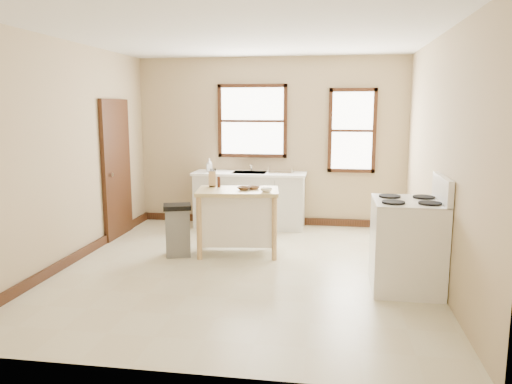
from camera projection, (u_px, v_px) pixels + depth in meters
floor at (244, 269)px, 6.18m from camera, size 5.00×5.00×0.00m
ceiling at (243, 35)px, 5.71m from camera, size 5.00×5.00×0.00m
wall_back at (270, 142)px, 8.38m from camera, size 4.50×0.04×2.80m
wall_left at (68, 154)px, 6.29m from camera, size 0.04×5.00×2.80m
wall_right at (440, 159)px, 5.61m from camera, size 0.04×5.00×2.80m
window_main at (252, 121)px, 8.35m from camera, size 1.17×0.06×1.22m
window_side at (352, 131)px, 8.13m from camera, size 0.77×0.06×1.37m
door_left at (117, 169)px, 7.61m from camera, size 0.06×0.90×2.10m
baseboard_back at (270, 220)px, 8.58m from camera, size 4.50×0.04×0.12m
baseboard_left at (77, 256)px, 6.51m from camera, size 0.04×5.00×0.12m
sink_counter at (250, 200)px, 8.29m from camera, size 1.86×0.62×0.92m
faucet at (251, 164)px, 8.37m from camera, size 0.03×0.03×0.22m
soap_bottle_a at (210, 165)px, 8.27m from camera, size 0.10×0.10×0.22m
soap_bottle_b at (209, 166)px, 8.24m from camera, size 0.12×0.12×0.20m
dish_rack at (281, 170)px, 8.12m from camera, size 0.45×0.38×0.10m
kitchen_island at (238, 222)px, 6.77m from camera, size 1.16×0.82×0.89m
knife_block at (212, 180)px, 6.92m from camera, size 0.12×0.12×0.20m
pepper_grinder at (219, 182)px, 6.87m from camera, size 0.05×0.05×0.15m
bowl_a at (244, 188)px, 6.66m from camera, size 0.21×0.21×0.04m
bowl_b at (253, 188)px, 6.73m from camera, size 0.23×0.23×0.04m
bowl_c at (266, 190)px, 6.51m from camera, size 0.17×0.17×0.05m
trash_bin at (178, 230)px, 6.69m from camera, size 0.44×0.40×0.70m
gas_stove at (407, 233)px, 5.41m from camera, size 0.79×0.81×1.26m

